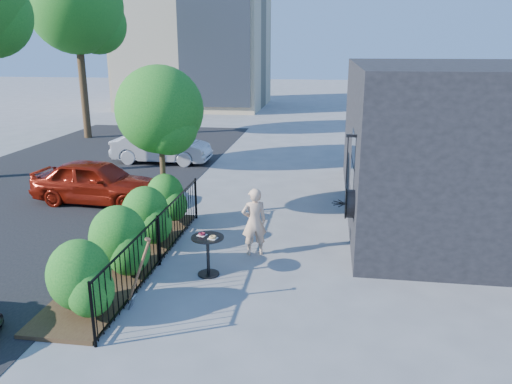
% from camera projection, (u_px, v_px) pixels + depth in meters
% --- Properties ---
extents(ground, '(120.00, 120.00, 0.00)m').
position_uv_depth(ground, '(230.00, 269.00, 10.28)').
color(ground, gray).
rests_on(ground, ground).
extents(shop_building, '(6.22, 9.00, 4.00)m').
position_uv_depth(shop_building, '(465.00, 141.00, 13.22)').
color(shop_building, black).
rests_on(shop_building, ground).
extents(fence, '(0.05, 6.05, 1.10)m').
position_uv_depth(fence, '(158.00, 240.00, 10.33)').
color(fence, black).
rests_on(fence, ground).
extents(planting_bed, '(1.30, 6.00, 0.08)m').
position_uv_depth(planting_bed, '(128.00, 261.00, 10.57)').
color(planting_bed, '#382616').
rests_on(planting_bed, ground).
extents(shrubs, '(1.10, 5.60, 1.24)m').
position_uv_depth(shrubs, '(132.00, 231.00, 10.47)').
color(shrubs, '#16621A').
rests_on(shrubs, ground).
extents(patio_tree, '(2.20, 2.20, 3.94)m').
position_uv_depth(patio_tree, '(162.00, 115.00, 12.43)').
color(patio_tree, '#3F2B19').
rests_on(patio_tree, ground).
extents(street, '(9.00, 30.00, 0.01)m').
position_uv_depth(street, '(8.00, 209.00, 14.10)').
color(street, black).
rests_on(street, ground).
extents(street_tree_far, '(4.40, 4.40, 8.28)m').
position_uv_depth(street_tree_far, '(77.00, 12.00, 23.24)').
color(street_tree_far, '#3F2B19').
rests_on(street_tree_far, ground).
extents(cafe_table, '(0.65, 0.65, 0.87)m').
position_uv_depth(cafe_table, '(208.00, 249.00, 9.89)').
color(cafe_table, black).
rests_on(cafe_table, ground).
extents(woman, '(0.64, 0.54, 1.51)m').
position_uv_depth(woman, '(254.00, 222.00, 10.82)').
color(woman, beige).
rests_on(woman, ground).
extents(shovel, '(0.48, 0.18, 1.37)m').
position_uv_depth(shovel, '(138.00, 277.00, 8.60)').
color(shovel, brown).
rests_on(shovel, ground).
extents(car_red, '(3.85, 1.77, 1.28)m').
position_uv_depth(car_red, '(97.00, 182.00, 14.47)').
color(car_red, maroon).
rests_on(car_red, ground).
extents(car_silver, '(3.83, 1.38, 1.26)m').
position_uv_depth(car_silver, '(162.00, 147.00, 19.47)').
color(car_silver, '#B5B5BB').
rests_on(car_silver, ground).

